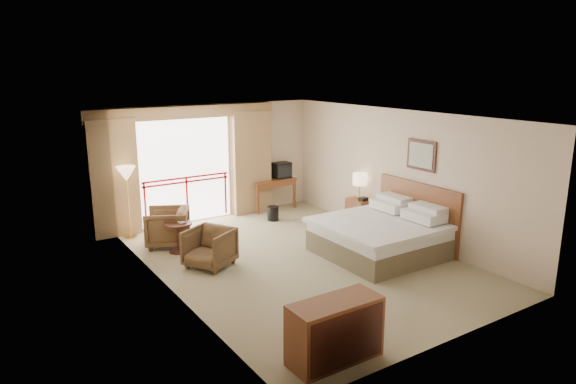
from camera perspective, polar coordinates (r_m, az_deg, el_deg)
floor at (r=9.74m, az=1.27°, el=-7.54°), size 7.00×7.00×0.00m
ceiling at (r=9.11m, az=1.37°, el=8.48°), size 7.00×7.00×0.00m
wall_back at (r=12.31m, az=-7.94°, el=3.42°), size 5.00×0.00×5.00m
wall_front at (r=6.86m, az=18.17°, el=-5.60°), size 5.00×0.00×5.00m
wall_left at (r=8.22m, az=-13.21°, el=-2.05°), size 0.00×7.00×7.00m
wall_right at (r=10.91m, az=12.22°, el=1.89°), size 0.00×7.00×7.00m
balcony_door at (r=12.01m, az=-11.33°, el=2.29°), size 2.40×0.00×2.40m
balcony_railing at (r=12.08m, az=-11.20°, el=0.47°), size 2.09×0.03×1.02m
curtain_left at (r=11.39m, az=-18.80°, el=1.44°), size 1.00×0.26×2.50m
curtain_right at (r=12.58m, az=-4.13°, el=3.27°), size 1.00×0.26×2.50m
valance at (r=11.73m, az=-11.45°, el=8.68°), size 4.40×0.22×0.28m
hvac_vent at (r=12.75m, az=-2.70°, el=8.43°), size 0.50×0.04×0.50m
bed at (r=10.06m, az=10.31°, el=-4.77°), size 2.13×2.06×0.97m
headboard at (r=10.65m, az=14.16°, el=-2.40°), size 0.06×2.10×1.30m
framed_art at (r=10.39m, az=14.59°, el=3.98°), size 0.04×0.72×0.60m
nightstand at (r=11.69m, az=8.02°, el=-2.31°), size 0.46×0.54×0.65m
table_lamp at (r=11.54m, az=7.98°, el=1.38°), size 0.32×0.32×0.56m
phone at (r=11.46m, az=8.38°, el=-0.78°), size 0.18×0.14×0.07m
desk at (r=13.04m, az=-1.98°, el=0.76°), size 1.18×0.57×0.77m
tv at (r=13.06m, az=-0.74°, el=2.44°), size 0.44×0.35×0.40m
coffee_maker at (r=12.76m, az=-3.22°, el=1.80°), size 0.15×0.15×0.25m
cup at (r=12.80m, az=-2.52°, el=1.49°), size 0.06×0.06×0.09m
wastebasket at (r=12.10m, az=-1.68°, el=-2.40°), size 0.27×0.27×0.33m
armchair_far at (r=10.79m, az=-13.15°, el=-5.75°), size 1.12×1.11×0.77m
armchair_near at (r=9.55m, az=-8.64°, el=-8.14°), size 1.06×1.05×0.71m
side_table at (r=10.23m, az=-12.09°, el=-4.38°), size 0.54×0.54×0.59m
book at (r=10.17m, az=-12.14°, el=-3.36°), size 0.15×0.20×0.02m
floor_lamp at (r=11.12m, az=-17.53°, el=1.64°), size 0.39×0.39×1.54m
dresser at (r=6.53m, az=5.27°, el=-15.12°), size 1.19×0.50×0.79m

